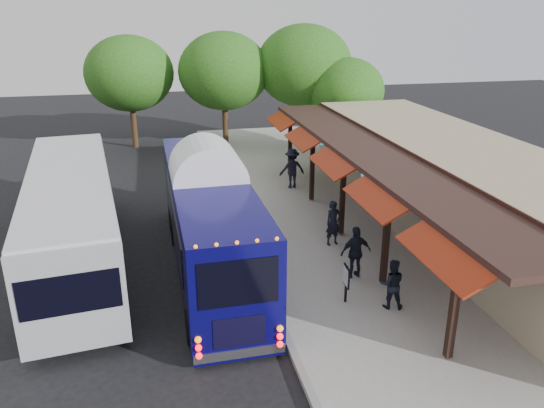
{
  "coord_description": "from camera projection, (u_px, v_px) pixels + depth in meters",
  "views": [
    {
      "loc": [
        -3.01,
        -13.98,
        8.49
      ],
      "look_at": [
        0.94,
        3.63,
        1.8
      ],
      "focal_mm": 35.0,
      "sensor_mm": 36.0,
      "label": 1
    }
  ],
  "objects": [
    {
      "name": "curb",
      "position": [
        247.0,
        245.0,
        20.0
      ],
      "size": [
        0.2,
        40.0,
        0.16
      ],
      "primitive_type": "cube",
      "color": "gray",
      "rests_on": "ground"
    },
    {
      "name": "ped_d",
      "position": [
        292.0,
        168.0,
        25.9
      ],
      "size": [
        1.32,
        0.84,
        1.95
      ],
      "primitive_type": "imported",
      "rotation": [
        0.0,
        0.0,
        3.23
      ],
      "color": "black",
      "rests_on": "sidewalk"
    },
    {
      "name": "ped_c",
      "position": [
        356.0,
        252.0,
        17.21
      ],
      "size": [
        1.07,
        0.5,
        1.78
      ],
      "primitive_type": "imported",
      "rotation": [
        0.0,
        0.0,
        3.2
      ],
      "color": "black",
      "rests_on": "sidewalk"
    },
    {
      "name": "sidewalk",
      "position": [
        370.0,
        234.0,
        21.02
      ],
      "size": [
        10.0,
        40.0,
        0.15
      ],
      "primitive_type": "cube",
      "color": "#9E9B93",
      "rests_on": "ground"
    },
    {
      "name": "tree_right",
      "position": [
        347.0,
        90.0,
        31.83
      ],
      "size": [
        4.52,
        4.52,
        5.78
      ],
      "color": "#382314",
      "rests_on": "ground"
    },
    {
      "name": "sign_board",
      "position": [
        346.0,
        278.0,
        15.74
      ],
      "size": [
        0.09,
        0.54,
        1.19
      ],
      "rotation": [
        0.0,
        0.0,
        -0.07
      ],
      "color": "black",
      "rests_on": "sidewalk"
    },
    {
      "name": "ground",
      "position": [
        268.0,
        301.0,
        16.36
      ],
      "size": [
        90.0,
        90.0,
        0.0
      ],
      "primitive_type": "plane",
      "color": "black",
      "rests_on": "ground"
    },
    {
      "name": "tree_mid",
      "position": [
        304.0,
        66.0,
        33.02
      ],
      "size": [
        5.97,
        5.97,
        7.64
      ],
      "color": "#382314",
      "rests_on": "ground"
    },
    {
      "name": "coach_bus",
      "position": [
        209.0,
        216.0,
        17.77
      ],
      "size": [
        2.56,
        11.33,
        3.6
      ],
      "rotation": [
        0.0,
        0.0,
        0.02
      ],
      "color": "#0A0752",
      "rests_on": "ground"
    },
    {
      "name": "city_bus",
      "position": [
        72.0,
        215.0,
        18.21
      ],
      "size": [
        4.03,
        12.44,
        3.28
      ],
      "rotation": [
        0.0,
        0.0,
        0.11
      ],
      "color": "#999BA1",
      "rests_on": "ground"
    },
    {
      "name": "tree_left",
      "position": [
        224.0,
        71.0,
        32.84
      ],
      "size": [
        5.64,
        5.64,
        7.22
      ],
      "color": "#382314",
      "rests_on": "ground"
    },
    {
      "name": "ped_a",
      "position": [
        333.0,
        223.0,
        19.62
      ],
      "size": [
        0.7,
        0.53,
        1.71
      ],
      "primitive_type": "imported",
      "rotation": [
        0.0,
        0.0,
        0.22
      ],
      "color": "black",
      "rests_on": "sidewalk"
    },
    {
      "name": "tree_far",
      "position": [
        129.0,
        74.0,
        32.82
      ],
      "size": [
        5.47,
        5.47,
        7.01
      ],
      "color": "#382314",
      "rests_on": "ground"
    },
    {
      "name": "ped_b",
      "position": [
        392.0,
        284.0,
        15.47
      ],
      "size": [
        0.89,
        0.78,
        1.54
      ],
      "primitive_type": "imported",
      "rotation": [
        0.0,
        0.0,
        2.84
      ],
      "color": "black",
      "rests_on": "sidewalk"
    },
    {
      "name": "station_shelter",
      "position": [
        452.0,
        186.0,
        21.1
      ],
      "size": [
        8.15,
        20.0,
        3.6
      ],
      "color": "tan",
      "rests_on": "ground"
    }
  ]
}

